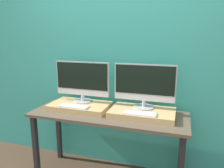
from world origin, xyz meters
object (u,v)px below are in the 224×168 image
(monitor_left, at_px, (82,81))
(keyboard_right, at_px, (140,113))
(keyboard_left, at_px, (74,106))
(monitor_right, at_px, (144,85))

(monitor_left, distance_m, keyboard_right, 0.78)
(monitor_left, relative_size, keyboard_left, 2.00)
(monitor_left, height_order, monitor_right, same)
(monitor_left, relative_size, keyboard_right, 2.00)
(keyboard_left, distance_m, keyboard_right, 0.71)
(keyboard_left, height_order, monitor_right, monitor_right)
(keyboard_left, relative_size, monitor_right, 0.50)
(monitor_right, xyz_separation_m, keyboard_right, (-0.00, -0.21, -0.24))
(keyboard_left, distance_m, monitor_right, 0.78)
(keyboard_right, bearing_deg, monitor_left, 163.38)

